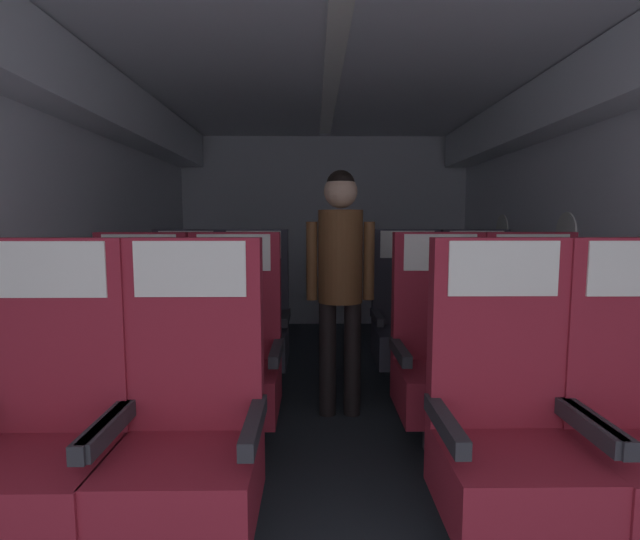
{
  "coord_description": "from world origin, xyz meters",
  "views": [
    {
      "loc": [
        -0.13,
        0.1,
        1.25
      ],
      "look_at": [
        -0.08,
        3.42,
        0.9
      ],
      "focal_mm": 26.16,
      "sensor_mm": 36.0,
      "label": 1
    }
  ],
  "objects_px": {
    "seat_c_left_window": "(185,326)",
    "seat_b_right_aisle": "(535,361)",
    "seat_a_right_window": "(507,434)",
    "seat_c_left_aisle": "(253,325)",
    "seat_c_right_window": "(408,325)",
    "seat_a_left_window": "(45,439)",
    "seat_b_left_window": "(138,363)",
    "seat_b_left_aisle": "(233,361)",
    "seat_c_right_aisle": "(478,325)",
    "seat_a_left_aisle": "(188,437)",
    "flight_attendant": "(340,267)",
    "seat_b_right_window": "(442,361)"
  },
  "relations": [
    {
      "from": "seat_a_left_aisle",
      "to": "seat_b_left_window",
      "type": "bearing_deg",
      "value": 120.09
    },
    {
      "from": "seat_a_right_window",
      "to": "seat_c_left_aisle",
      "type": "distance_m",
      "value": 2.08
    },
    {
      "from": "seat_b_left_window",
      "to": "flight_attendant",
      "type": "bearing_deg",
      "value": 23.91
    },
    {
      "from": "flight_attendant",
      "to": "seat_b_left_window",
      "type": "bearing_deg",
      "value": 46.63
    },
    {
      "from": "seat_a_left_aisle",
      "to": "seat_a_right_window",
      "type": "xyz_separation_m",
      "value": [
        1.12,
        0.0,
        0.0
      ]
    },
    {
      "from": "seat_a_left_aisle",
      "to": "seat_b_right_aisle",
      "type": "distance_m",
      "value": 1.84
    },
    {
      "from": "seat_a_left_aisle",
      "to": "seat_c_right_aisle",
      "type": "xyz_separation_m",
      "value": [
        1.63,
        1.74,
        0.0
      ]
    },
    {
      "from": "seat_a_right_window",
      "to": "seat_c_left_aisle",
      "type": "height_order",
      "value": "same"
    },
    {
      "from": "seat_a_right_window",
      "to": "seat_b_left_aisle",
      "type": "xyz_separation_m",
      "value": [
        -1.12,
        0.88,
        0.0
      ]
    },
    {
      "from": "seat_a_left_aisle",
      "to": "flight_attendant",
      "type": "relative_size",
      "value": 0.76
    },
    {
      "from": "seat_a_left_window",
      "to": "seat_c_left_window",
      "type": "relative_size",
      "value": 1.0
    },
    {
      "from": "seat_c_left_aisle",
      "to": "seat_b_right_window",
      "type": "bearing_deg",
      "value": -37.66
    },
    {
      "from": "seat_a_left_window",
      "to": "seat_b_left_aisle",
      "type": "relative_size",
      "value": 1.0
    },
    {
      "from": "seat_b_left_window",
      "to": "seat_b_right_aisle",
      "type": "relative_size",
      "value": 1.0
    },
    {
      "from": "seat_b_left_aisle",
      "to": "seat_b_right_aisle",
      "type": "bearing_deg",
      "value": -0.8
    },
    {
      "from": "seat_a_right_window",
      "to": "seat_b_right_window",
      "type": "distance_m",
      "value": 0.87
    },
    {
      "from": "flight_attendant",
      "to": "seat_c_left_window",
      "type": "bearing_deg",
      "value": 3.14
    },
    {
      "from": "seat_c_right_aisle",
      "to": "seat_c_right_window",
      "type": "distance_m",
      "value": 0.5
    },
    {
      "from": "seat_a_left_window",
      "to": "seat_b_left_window",
      "type": "bearing_deg",
      "value": 90.59
    },
    {
      "from": "seat_a_left_window",
      "to": "flight_attendant",
      "type": "relative_size",
      "value": 0.76
    },
    {
      "from": "seat_c_left_aisle",
      "to": "seat_c_right_aisle",
      "type": "bearing_deg",
      "value": -0.29
    },
    {
      "from": "seat_b_left_window",
      "to": "seat_b_right_aisle",
      "type": "distance_m",
      "value": 2.13
    },
    {
      "from": "seat_c_left_window",
      "to": "seat_c_right_window",
      "type": "relative_size",
      "value": 1.0
    },
    {
      "from": "seat_a_left_window",
      "to": "seat_c_right_aisle",
      "type": "height_order",
      "value": "same"
    },
    {
      "from": "seat_a_left_window",
      "to": "seat_c_left_aisle",
      "type": "height_order",
      "value": "same"
    },
    {
      "from": "seat_b_left_window",
      "to": "seat_c_right_aisle",
      "type": "relative_size",
      "value": 1.0
    },
    {
      "from": "seat_c_right_aisle",
      "to": "seat_a_left_aisle",
      "type": "bearing_deg",
      "value": -133.14
    },
    {
      "from": "seat_b_right_window",
      "to": "seat_c_right_window",
      "type": "height_order",
      "value": "same"
    },
    {
      "from": "seat_c_left_aisle",
      "to": "seat_c_right_window",
      "type": "bearing_deg",
      "value": 0.8
    },
    {
      "from": "seat_c_right_aisle",
      "to": "flight_attendant",
      "type": "bearing_deg",
      "value": -159.25
    },
    {
      "from": "seat_b_right_aisle",
      "to": "seat_c_left_window",
      "type": "relative_size",
      "value": 1.0
    },
    {
      "from": "seat_b_left_window",
      "to": "seat_c_left_window",
      "type": "relative_size",
      "value": 1.0
    },
    {
      "from": "seat_b_left_aisle",
      "to": "seat_a_left_window",
      "type": "bearing_deg",
      "value": -119.1
    },
    {
      "from": "seat_c_left_window",
      "to": "seat_b_right_aisle",
      "type": "bearing_deg",
      "value": -22.72
    },
    {
      "from": "seat_c_left_aisle",
      "to": "seat_c_left_window",
      "type": "bearing_deg",
      "value": -179.24
    },
    {
      "from": "seat_c_right_aisle",
      "to": "seat_c_right_window",
      "type": "relative_size",
      "value": 1.0
    },
    {
      "from": "seat_c_left_aisle",
      "to": "seat_c_right_window",
      "type": "height_order",
      "value": "same"
    },
    {
      "from": "seat_a_left_window",
      "to": "seat_a_right_window",
      "type": "relative_size",
      "value": 1.0
    },
    {
      "from": "seat_b_right_window",
      "to": "seat_c_left_aisle",
      "type": "xyz_separation_m",
      "value": [
        -1.13,
        0.87,
        0.0
      ]
    },
    {
      "from": "seat_a_right_window",
      "to": "seat_c_right_window",
      "type": "xyz_separation_m",
      "value": [
        0.01,
        1.76,
        0.0
      ]
    },
    {
      "from": "seat_a_left_aisle",
      "to": "seat_b_left_aisle",
      "type": "height_order",
      "value": "same"
    },
    {
      "from": "seat_c_left_aisle",
      "to": "seat_a_left_window",
      "type": "bearing_deg",
      "value": -105.61
    },
    {
      "from": "seat_a_left_window",
      "to": "seat_b_left_aisle",
      "type": "bearing_deg",
      "value": 60.9
    },
    {
      "from": "seat_b_left_window",
      "to": "seat_c_left_window",
      "type": "height_order",
      "value": "same"
    },
    {
      "from": "seat_c_right_aisle",
      "to": "seat_b_left_aisle",
      "type": "bearing_deg",
      "value": -152.07
    },
    {
      "from": "seat_a_right_window",
      "to": "seat_b_left_window",
      "type": "height_order",
      "value": "same"
    },
    {
      "from": "seat_b_right_aisle",
      "to": "seat_b_right_window",
      "type": "xyz_separation_m",
      "value": [
        -0.5,
        0.02,
        0.0
      ]
    },
    {
      "from": "seat_b_left_window",
      "to": "flight_attendant",
      "type": "relative_size",
      "value": 0.76
    },
    {
      "from": "seat_b_right_aisle",
      "to": "seat_c_right_aisle",
      "type": "relative_size",
      "value": 1.0
    },
    {
      "from": "seat_a_left_window",
      "to": "seat_b_right_window",
      "type": "xyz_separation_m",
      "value": [
        1.62,
        0.89,
        0.0
      ]
    }
  ]
}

